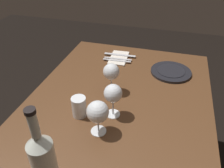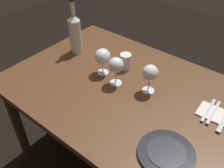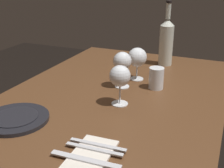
{
  "view_description": "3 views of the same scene",
  "coord_description": "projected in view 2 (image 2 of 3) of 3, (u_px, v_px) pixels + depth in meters",
  "views": [
    {
      "loc": [
        -0.81,
        -0.21,
        1.45
      ],
      "look_at": [
        0.04,
        0.04,
        0.83
      ],
      "focal_mm": 36.22,
      "sensor_mm": 36.0,
      "label": 1
    },
    {
      "loc": [
        0.58,
        -0.83,
        1.6
      ],
      "look_at": [
        -0.04,
        -0.07,
        0.79
      ],
      "focal_mm": 39.6,
      "sensor_mm": 36.0,
      "label": 2
    },
    {
      "loc": [
        1.09,
        0.44,
        1.25
      ],
      "look_at": [
        0.05,
        -0.0,
        0.79
      ],
      "focal_mm": 47.21,
      "sensor_mm": 36.0,
      "label": 3
    }
  ],
  "objects": [
    {
      "name": "folded_napkin",
      "position": [
        218.0,
        116.0,
        1.16
      ],
      "size": [
        0.2,
        0.12,
        0.01
      ],
      "color": "silver",
      "rests_on": "dining_table"
    },
    {
      "name": "fork_inner",
      "position": [
        214.0,
        112.0,
        1.17
      ],
      "size": [
        0.02,
        0.18,
        0.0
      ],
      "color": "silver",
      "rests_on": "folded_napkin"
    },
    {
      "name": "wine_bottle",
      "position": [
        75.0,
        33.0,
        1.53
      ],
      "size": [
        0.08,
        0.08,
        0.35
      ],
      "color": "silver",
      "rests_on": "dining_table"
    },
    {
      "name": "water_tumbler",
      "position": [
        125.0,
        62.0,
        1.44
      ],
      "size": [
        0.07,
        0.07,
        0.1
      ],
      "color": "white",
      "rests_on": "dining_table"
    },
    {
      "name": "ground_plane",
      "position": [
        122.0,
        166.0,
        1.8
      ],
      "size": [
        6.0,
        6.0,
        0.0
      ],
      "primitive_type": "plane",
      "color": "black"
    },
    {
      "name": "wine_glass_centre",
      "position": [
        150.0,
        73.0,
        1.24
      ],
      "size": [
        0.08,
        0.08,
        0.16
      ],
      "color": "white",
      "rests_on": "dining_table"
    },
    {
      "name": "dinner_plate",
      "position": [
        166.0,
        153.0,
        1.0
      ],
      "size": [
        0.24,
        0.24,
        0.02
      ],
      "color": "black",
      "rests_on": "dining_table"
    },
    {
      "name": "wine_glass_right",
      "position": [
        103.0,
        57.0,
        1.37
      ],
      "size": [
        0.09,
        0.09,
        0.16
      ],
      "color": "white",
      "rests_on": "dining_table"
    },
    {
      "name": "wine_glass_left",
      "position": [
        116.0,
        66.0,
        1.28
      ],
      "size": [
        0.08,
        0.08,
        0.16
      ],
      "color": "white",
      "rests_on": "dining_table"
    },
    {
      "name": "dining_table",
      "position": [
        125.0,
        100.0,
        1.38
      ],
      "size": [
        1.3,
        0.9,
        0.74
      ],
      "color": "#56351E",
      "rests_on": "ground"
    },
    {
      "name": "fork_outer",
      "position": [
        209.0,
        110.0,
        1.18
      ],
      "size": [
        0.02,
        0.18,
        0.0
      ],
      "color": "silver",
      "rests_on": "folded_napkin"
    }
  ]
}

